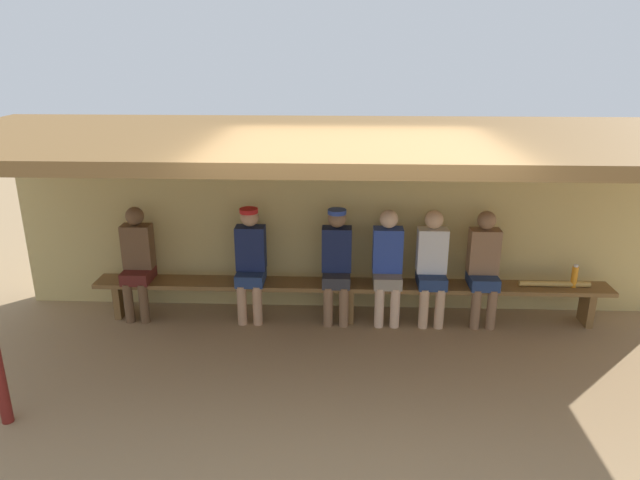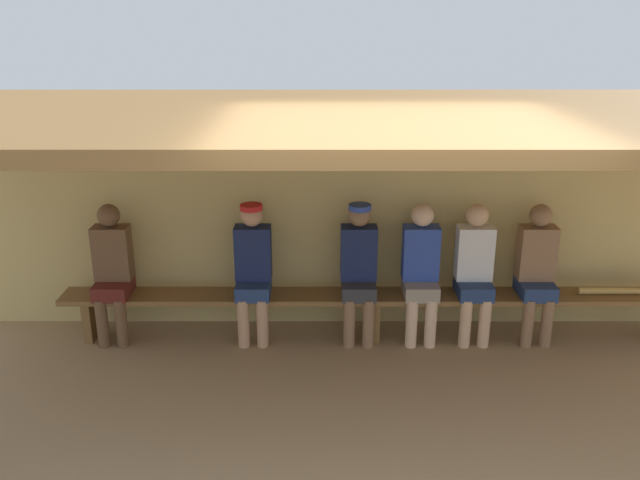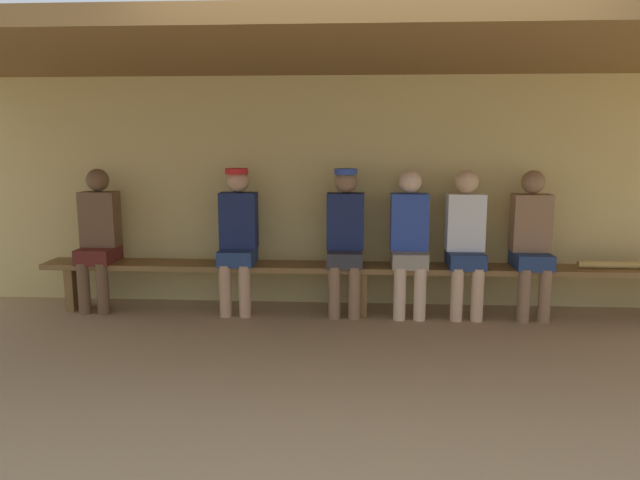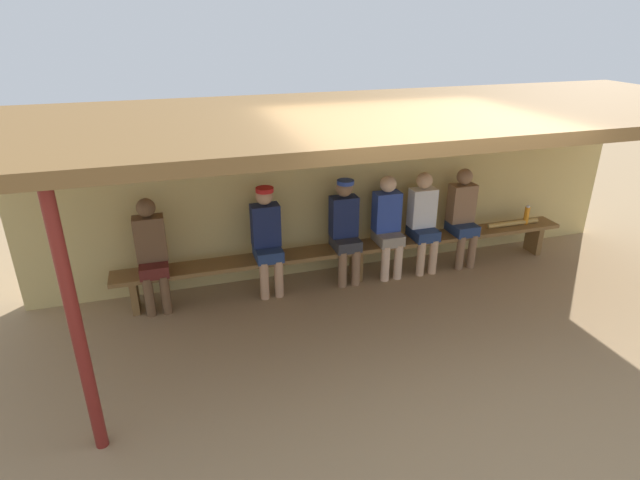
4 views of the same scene
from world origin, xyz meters
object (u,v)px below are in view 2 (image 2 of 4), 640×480
(player_in_white, at_px, (110,268))
(baseball_bat, at_px, (618,290))
(player_in_blue, at_px, (419,268))
(player_rightmost, at_px, (357,266))
(player_near_post, at_px, (535,267))
(bench, at_px, (373,301))
(player_shirtless_tan, at_px, (473,268))
(player_middle, at_px, (251,266))

(player_in_white, height_order, baseball_bat, player_in_white)
(player_in_blue, xyz_separation_m, player_rightmost, (-0.59, 0.00, 0.02))
(player_rightmost, bearing_deg, player_in_white, -179.99)
(player_near_post, bearing_deg, bench, -179.88)
(player_in_white, bearing_deg, player_rightmost, 0.01)
(player_near_post, bearing_deg, player_in_blue, 180.00)
(player_near_post, relative_size, player_rightmost, 0.99)
(player_in_blue, height_order, player_rightmost, player_rightmost)
(player_shirtless_tan, xyz_separation_m, player_in_blue, (-0.51, 0.00, 0.00))
(player_shirtless_tan, distance_m, baseball_bat, 1.43)
(player_in_blue, xyz_separation_m, baseball_bat, (1.92, -0.00, -0.24))
(bench, relative_size, player_middle, 4.46)
(player_middle, xyz_separation_m, player_in_blue, (1.59, -0.00, -0.02))
(bench, bearing_deg, player_in_white, 179.93)
(player_in_blue, relative_size, player_near_post, 1.00)
(bench, distance_m, player_in_blue, 0.54)
(player_shirtless_tan, height_order, player_near_post, same)
(player_shirtless_tan, relative_size, player_rightmost, 0.99)
(player_near_post, distance_m, player_rightmost, 1.68)
(bench, xyz_separation_m, player_middle, (-1.16, 0.00, 0.36))
(player_in_white, relative_size, player_near_post, 1.00)
(player_rightmost, distance_m, baseball_bat, 2.52)
(player_middle, distance_m, player_in_blue, 1.59)
(player_in_white, xyz_separation_m, player_near_post, (4.01, 0.00, 0.00))
(player_middle, height_order, player_in_blue, player_middle)
(player_middle, distance_m, baseball_bat, 3.52)
(bench, distance_m, player_shirtless_tan, 0.99)
(bench, bearing_deg, player_middle, 179.82)
(player_middle, height_order, player_rightmost, same)
(player_in_white, distance_m, player_in_blue, 2.92)
(bench, height_order, player_in_white, player_in_white)
(player_in_blue, bearing_deg, player_in_white, 180.00)
(player_in_white, distance_m, player_near_post, 4.01)
(player_rightmost, height_order, baseball_bat, player_rightmost)
(player_in_white, relative_size, player_in_blue, 1.00)
(player_middle, height_order, baseball_bat, player_middle)
(player_in_white, relative_size, player_shirtless_tan, 1.00)
(player_in_blue, height_order, baseball_bat, player_in_blue)
(bench, relative_size, player_shirtless_tan, 4.49)
(bench, bearing_deg, player_near_post, 0.12)
(player_middle, height_order, player_shirtless_tan, player_middle)
(player_middle, relative_size, player_in_blue, 1.01)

